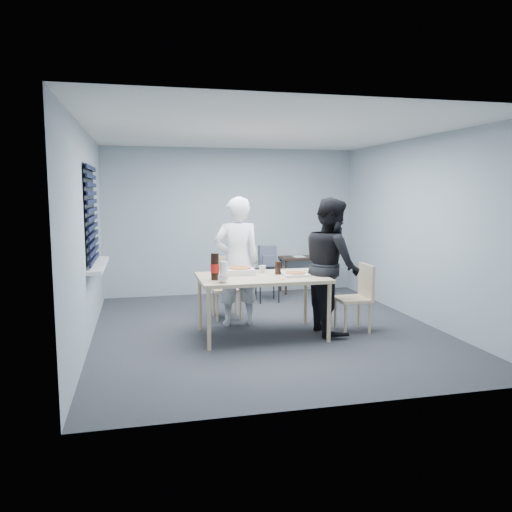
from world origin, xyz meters
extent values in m
plane|color=#343338|center=(0.00, 0.00, 0.00)|extent=(5.00, 5.00, 0.00)
plane|color=white|center=(0.00, 0.00, 2.60)|extent=(5.00, 5.00, 0.00)
plane|color=#9CA8B0|center=(0.00, 2.50, 1.30)|extent=(4.50, 0.00, 4.50)
plane|color=#9CA8B0|center=(0.00, -2.50, 1.30)|extent=(4.50, 0.00, 4.50)
plane|color=#9CA8B0|center=(-2.25, 0.00, 1.30)|extent=(0.00, 5.00, 5.00)
plane|color=#9CA8B0|center=(2.25, 0.00, 1.30)|extent=(0.00, 5.00, 5.00)
plane|color=black|center=(-2.23, 0.40, 1.55)|extent=(0.00, 1.30, 1.30)
cube|color=black|center=(-2.21, 0.40, 1.55)|extent=(0.04, 1.30, 1.25)
cube|color=silver|center=(-2.16, 0.40, 0.89)|extent=(0.18, 1.42, 0.05)
cube|color=beige|center=(-0.13, -0.29, 0.76)|extent=(1.60, 1.01, 0.04)
cylinder|color=beige|center=(-0.87, -0.74, 0.37)|extent=(0.05, 0.05, 0.73)
cylinder|color=beige|center=(-0.87, 0.15, 0.37)|extent=(0.05, 0.05, 0.73)
cylinder|color=beige|center=(0.61, -0.74, 0.37)|extent=(0.05, 0.05, 0.73)
cylinder|color=beige|center=(0.61, 0.15, 0.37)|extent=(0.05, 0.05, 0.73)
cube|color=beige|center=(-0.41, 0.71, 0.43)|extent=(0.42, 0.42, 0.04)
cube|color=beige|center=(-0.41, 0.90, 0.67)|extent=(0.42, 0.04, 0.44)
cylinder|color=beige|center=(-0.58, 0.54, 0.21)|extent=(0.03, 0.03, 0.41)
cylinder|color=beige|center=(-0.58, 0.88, 0.21)|extent=(0.03, 0.03, 0.41)
cylinder|color=beige|center=(-0.24, 0.54, 0.21)|extent=(0.03, 0.03, 0.41)
cylinder|color=beige|center=(-0.24, 0.88, 0.21)|extent=(0.03, 0.03, 0.41)
cube|color=beige|center=(1.09, -0.35, 0.43)|extent=(0.42, 0.42, 0.04)
cube|color=beige|center=(1.28, -0.35, 0.67)|extent=(0.04, 0.42, 0.44)
cylinder|color=beige|center=(0.92, -0.52, 0.21)|extent=(0.03, 0.03, 0.41)
cylinder|color=beige|center=(0.92, -0.18, 0.21)|extent=(0.03, 0.03, 0.41)
cylinder|color=beige|center=(1.26, -0.52, 0.21)|extent=(0.03, 0.03, 0.41)
cylinder|color=beige|center=(1.26, -0.18, 0.21)|extent=(0.03, 0.03, 0.41)
imported|color=white|center=(-0.33, 0.32, 0.89)|extent=(0.65, 0.42, 1.77)
imported|color=black|center=(0.80, -0.30, 0.89)|extent=(0.47, 0.86, 1.77)
cube|color=#34211A|center=(1.35, 2.28, 0.63)|extent=(0.98, 0.44, 0.04)
cylinder|color=#34211A|center=(0.90, 2.10, 0.31)|extent=(0.04, 0.04, 0.61)
cylinder|color=#34211A|center=(0.90, 2.46, 0.31)|extent=(0.04, 0.04, 0.61)
cylinder|color=#34211A|center=(1.81, 2.10, 0.31)|extent=(0.04, 0.04, 0.61)
cylinder|color=#34211A|center=(1.81, 2.46, 0.31)|extent=(0.04, 0.04, 0.61)
cube|color=black|center=(0.44, 1.65, 0.53)|extent=(0.40, 0.40, 0.04)
cylinder|color=black|center=(0.28, 1.49, 0.25)|extent=(0.04, 0.04, 0.51)
cylinder|color=black|center=(0.28, 1.80, 0.25)|extent=(0.04, 0.04, 0.51)
cylinder|color=black|center=(0.60, 1.49, 0.25)|extent=(0.04, 0.04, 0.51)
cylinder|color=black|center=(0.60, 1.80, 0.25)|extent=(0.04, 0.04, 0.51)
cube|color=#575964|center=(0.44, 1.65, 0.75)|extent=(0.29, 0.15, 0.40)
cube|color=#575964|center=(0.44, 1.54, 0.70)|extent=(0.21, 0.06, 0.19)
cube|color=white|center=(-0.38, -0.08, 0.80)|extent=(0.35, 0.35, 0.04)
cube|color=white|center=(-0.38, -0.08, 0.83)|extent=(0.35, 0.35, 0.04)
cylinder|color=#CC7F38|center=(-0.38, -0.08, 0.86)|extent=(0.30, 0.30, 0.01)
cube|color=white|center=(0.29, -0.37, 0.79)|extent=(0.31, 0.31, 0.03)
cylinder|color=#CC7F38|center=(0.29, -0.37, 0.82)|extent=(0.26, 0.26, 0.01)
imported|color=silver|center=(-0.69, -0.64, 0.83)|extent=(0.17, 0.17, 0.10)
imported|color=silver|center=(-0.06, -0.03, 0.82)|extent=(0.10, 0.10, 0.09)
cylinder|color=black|center=(0.10, -0.21, 0.86)|extent=(0.09, 0.09, 0.17)
cylinder|color=black|center=(-0.75, -0.42, 0.94)|extent=(0.10, 0.10, 0.32)
cylinder|color=red|center=(-0.75, -0.42, 0.92)|extent=(0.10, 0.10, 0.11)
cylinder|color=silver|center=(-0.64, -0.44, 0.89)|extent=(0.12, 0.12, 0.22)
torus|color=red|center=(0.07, -0.58, 0.78)|extent=(0.07, 0.07, 0.00)
cube|color=white|center=(1.20, 2.30, 0.66)|extent=(0.25, 0.31, 0.00)
cube|color=black|center=(1.57, 2.28, 0.69)|extent=(0.18, 0.16, 0.06)
camera|label=1|loc=(-1.62, -6.33, 1.84)|focal=35.00mm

